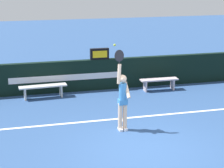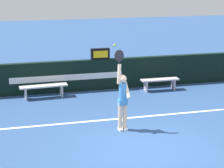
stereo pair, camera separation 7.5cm
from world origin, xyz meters
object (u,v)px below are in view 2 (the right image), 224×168
object	(u,v)px
tennis_ball	(115,45)
speed_display	(100,54)
tennis_player	(123,98)
courtside_bench_near	(160,82)
courtside_bench_far	(44,88)

from	to	relation	value
tennis_ball	speed_display	bearing A→B (deg)	83.29
tennis_ball	tennis_player	bearing A→B (deg)	-12.90
tennis_player	courtside_bench_near	distance (m)	4.39
courtside_bench_far	courtside_bench_near	bearing A→B (deg)	-1.64
tennis_ball	courtside_bench_near	distance (m)	4.95
tennis_ball	courtside_bench_far	distance (m)	4.59
tennis_ball	courtside_bench_near	xyz separation A→B (m)	(2.73, 3.50, -2.19)
speed_display	tennis_player	distance (m)	4.31
tennis_ball	courtside_bench_far	size ratio (longest dim) A/B	0.04
tennis_ball	courtside_bench_far	world-z (taller)	tennis_ball
courtside_bench_near	courtside_bench_far	size ratio (longest dim) A/B	0.85
speed_display	tennis_player	size ratio (longest dim) A/B	0.30
speed_display	courtside_bench_near	bearing A→B (deg)	-18.07
speed_display	tennis_ball	distance (m)	4.40
speed_display	courtside_bench_far	size ratio (longest dim) A/B	0.42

